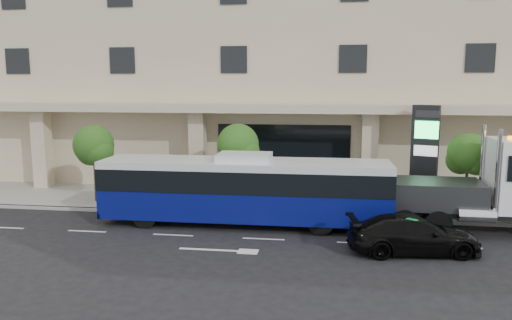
# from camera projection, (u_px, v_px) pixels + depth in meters

# --- Properties ---
(ground) EXTENTS (120.00, 120.00, 0.00)m
(ground) POSITION_uv_depth(u_px,v_px,m) (268.00, 229.00, 22.76)
(ground) COLOR black
(ground) RESTS_ON ground
(sidewalk) EXTENTS (120.00, 6.00, 0.15)m
(sidewalk) POSITION_uv_depth(u_px,v_px,m) (278.00, 202.00, 27.65)
(sidewalk) COLOR gray
(sidewalk) RESTS_ON ground
(curb) EXTENTS (120.00, 0.30, 0.15)m
(curb) POSITION_uv_depth(u_px,v_px,m) (272.00, 216.00, 24.71)
(curb) COLOR gray
(curb) RESTS_ON ground
(convention_center) EXTENTS (60.00, 17.60, 20.00)m
(convention_center) POSITION_uv_depth(u_px,v_px,m) (293.00, 37.00, 36.36)
(convention_center) COLOR tan
(convention_center) RESTS_ON ground
(tree_left) EXTENTS (2.27, 2.20, 4.22)m
(tree_left) POSITION_uv_depth(u_px,v_px,m) (94.00, 148.00, 27.19)
(tree_left) COLOR #422B19
(tree_left) RESTS_ON sidewalk
(tree_mid) EXTENTS (2.28, 2.20, 4.38)m
(tree_mid) POSITION_uv_depth(u_px,v_px,m) (238.00, 148.00, 26.06)
(tree_mid) COLOR #422B19
(tree_mid) RESTS_ON sidewalk
(tree_right) EXTENTS (2.10, 2.00, 4.04)m
(tree_right) POSITION_uv_depth(u_px,v_px,m) (469.00, 156.00, 24.50)
(tree_right) COLOR #422B19
(tree_right) RESTS_ON sidewalk
(city_bus) EXTENTS (13.40, 2.90, 3.39)m
(city_bus) POSITION_uv_depth(u_px,v_px,m) (244.00, 189.00, 23.24)
(city_bus) COLOR black
(city_bus) RESTS_ON ground
(tow_truck) EXTENTS (10.37, 2.80, 4.72)m
(tow_truck) POSITION_uv_depth(u_px,v_px,m) (494.00, 190.00, 22.00)
(tow_truck) COLOR #2D3033
(tow_truck) RESTS_ON ground
(black_sedan) EXTENTS (5.31, 2.71, 1.48)m
(black_sedan) POSITION_uv_depth(u_px,v_px,m) (413.00, 234.00, 19.47)
(black_sedan) COLOR black
(black_sedan) RESTS_ON ground
(signage_pylon) EXTENTS (1.41, 0.93, 5.35)m
(signage_pylon) POSITION_uv_depth(u_px,v_px,m) (424.00, 156.00, 25.72)
(signage_pylon) COLOR black
(signage_pylon) RESTS_ON sidewalk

